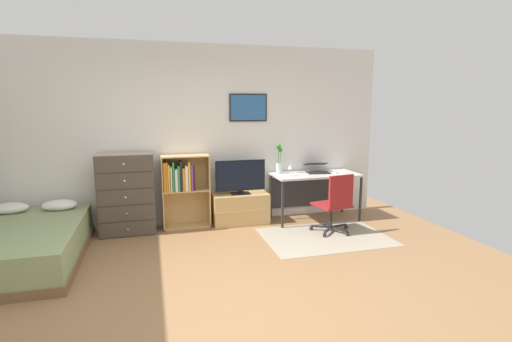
# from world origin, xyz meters

# --- Properties ---
(ground_plane) EXTENTS (7.20, 7.20, 0.00)m
(ground_plane) POSITION_xyz_m (0.00, 0.00, 0.00)
(ground_plane) COLOR #936B44
(wall_back_with_posters) EXTENTS (6.12, 0.09, 2.70)m
(wall_back_with_posters) POSITION_xyz_m (0.01, 2.43, 1.35)
(wall_back_with_posters) COLOR silver
(wall_back_with_posters) RESTS_ON ground_plane
(area_rug) EXTENTS (1.70, 1.20, 0.01)m
(area_rug) POSITION_xyz_m (1.71, 1.24, 0.00)
(area_rug) COLOR #9E937F
(area_rug) RESTS_ON ground_plane
(bed) EXTENTS (1.34, 2.01, 0.55)m
(bed) POSITION_xyz_m (-2.07, 1.37, 0.22)
(bed) COLOR brown
(bed) RESTS_ON ground_plane
(dresser) EXTENTS (0.76, 0.46, 1.14)m
(dresser) POSITION_xyz_m (-0.92, 2.15, 0.57)
(dresser) COLOR #4C4238
(dresser) RESTS_ON ground_plane
(bookshelf) EXTENTS (0.69, 0.30, 1.08)m
(bookshelf) POSITION_xyz_m (-0.15, 2.22, 0.65)
(bookshelf) COLOR tan
(bookshelf) RESTS_ON ground_plane
(tv_stand) EXTENTS (0.85, 0.41, 0.47)m
(tv_stand) POSITION_xyz_m (0.72, 2.17, 0.23)
(tv_stand) COLOR tan
(tv_stand) RESTS_ON ground_plane
(television) EXTENTS (0.77, 0.16, 0.52)m
(television) POSITION_xyz_m (0.72, 2.15, 0.72)
(television) COLOR black
(television) RESTS_ON tv_stand
(desk) EXTENTS (1.35, 0.63, 0.74)m
(desk) POSITION_xyz_m (1.91, 2.14, 0.61)
(desk) COLOR silver
(desk) RESTS_ON ground_plane
(office_chair) EXTENTS (0.58, 0.57, 0.86)m
(office_chair) POSITION_xyz_m (1.91, 1.35, 0.46)
(office_chair) COLOR #232326
(office_chair) RESTS_ON ground_plane
(laptop) EXTENTS (0.40, 0.42, 0.16)m
(laptop) POSITION_xyz_m (1.99, 2.18, 0.80)
(laptop) COLOR black
(laptop) RESTS_ON desk
(computer_mouse) EXTENTS (0.06, 0.10, 0.03)m
(computer_mouse) POSITION_xyz_m (2.26, 2.04, 0.76)
(computer_mouse) COLOR silver
(computer_mouse) RESTS_ON desk
(bamboo_vase) EXTENTS (0.11, 0.09, 0.47)m
(bamboo_vase) POSITION_xyz_m (1.37, 2.25, 0.97)
(bamboo_vase) COLOR silver
(bamboo_vase) RESTS_ON desk
(wine_glass) EXTENTS (0.07, 0.07, 0.18)m
(wine_glass) POSITION_xyz_m (1.46, 1.99, 0.87)
(wine_glass) COLOR silver
(wine_glass) RESTS_ON desk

